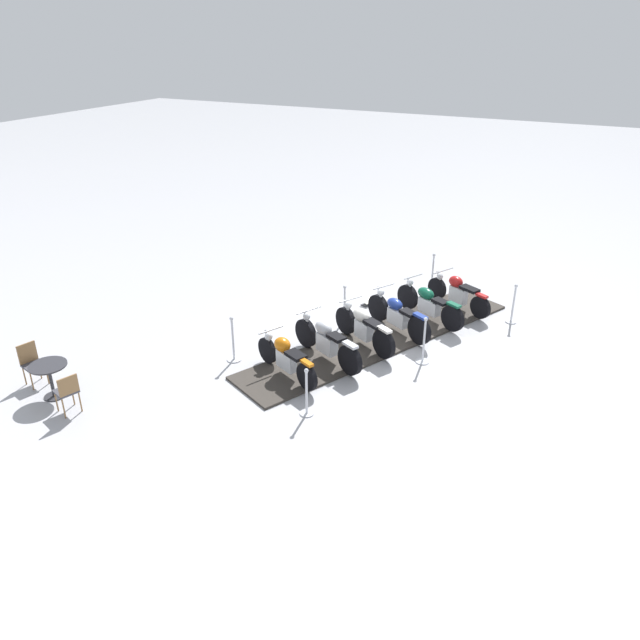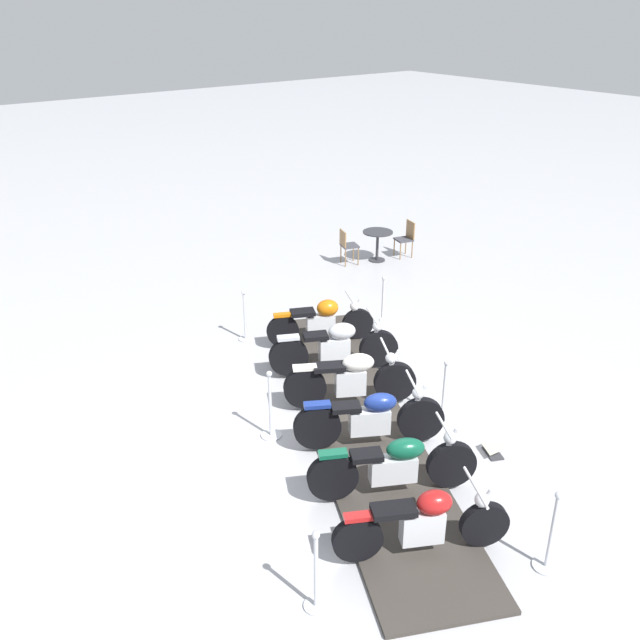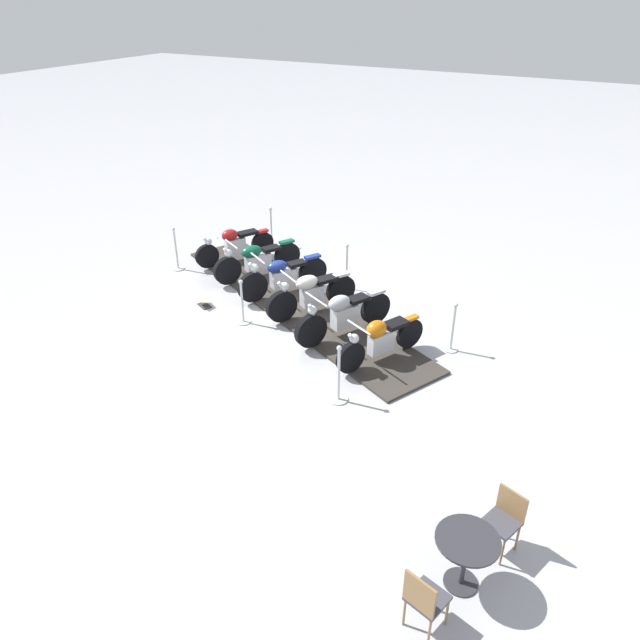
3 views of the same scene
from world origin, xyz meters
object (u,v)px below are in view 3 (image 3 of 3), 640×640
Objects in this scene: motorcycle_copper at (380,339)px; stanchion_right_rear at (339,384)px; motorcycle_forest at (257,259)px; cafe_chair_across_table at (505,517)px; motorcycle_maroon at (234,244)px; stanchion_left_mid at (347,274)px; stanchion_right_mid at (243,309)px; cafe_chair_near_table at (424,598)px; info_placard at (204,303)px; motorcycle_navy at (282,276)px; stanchion_left_front at (271,231)px; cafe_table at (466,550)px; motorcycle_chrome at (343,314)px; stanchion_right_front at (177,255)px; motorcycle_cream at (311,293)px; stanchion_left_rear at (452,333)px.

motorcycle_copper is 1.74× the size of stanchion_right_rear.
motorcycle_forest is 8.91m from cafe_chair_across_table.
motorcycle_maroon is 3.20m from stanchion_left_mid.
stanchion_right_mid is 1.08× the size of cafe_chair_near_table.
motorcycle_maroon is at bearing -45.18° from info_placard.
stanchion_left_mid is (-1.04, 1.13, -0.13)m from motorcycle_navy.
motorcycle_navy is 3.14m from stanchion_left_front.
motorcycle_maroon is at bearing -90.27° from motorcycle_copper.
stanchion_right_rear is 3.37m from stanchion_right_mid.
cafe_table is (3.96, 6.03, 0.25)m from stanchion_right_mid.
motorcycle_chrome reaches higher than stanchion_left_front.
motorcycle_navy reaches higher than cafe_table.
motorcycle_maroon is 10.28m from cafe_table.
stanchion_right_front is 2.80× the size of info_placard.
stanchion_left_front is 1.15× the size of cafe_chair_near_table.
motorcycle_chrome reaches higher than motorcycle_cream.
motorcycle_copper is 2.51× the size of cafe_table.
motorcycle_cream reaches higher than motorcycle_maroon.
motorcycle_forest is (0.49, 1.03, -0.01)m from motorcycle_maroon.
info_placard is 0.45× the size of cafe_chair_across_table.
motorcycle_copper is at bearing 76.99° from stanchion_right_front.
cafe_chair_near_table is (6.20, 8.85, 0.16)m from stanchion_right_front.
info_placard is (-0.17, -4.36, -0.44)m from motorcycle_copper.
motorcycle_chrome is at bearing 92.75° from motorcycle_forest.
motorcycle_chrome is at bearing -154.99° from stanchion_right_rear.
motorcycle_cream is 3.12m from stanchion_right_rear.
motorcycle_navy is 1.93× the size of stanchion_left_rear.
stanchion_right_rear and stanchion_right_front have the same top height.
info_placard is 0.52× the size of cafe_table.
motorcycle_copper is at bearing 51.70° from stanchion_left_front.
stanchion_right_rear is at bearing 24.97° from stanchion_left_mid.
stanchion_left_mid is at bearing -116.80° from motorcycle_copper.
motorcycle_cream is 6.99m from cafe_table.
stanchion_left_mid reaches higher than motorcycle_chrome.
motorcycle_copper is 2.08× the size of cafe_chair_near_table.
stanchion_left_mid is 2.87× the size of info_placard.
stanchion_right_front is at bearing -59.51° from motorcycle_navy.
stanchion_right_rear reaches higher than motorcycle_maroon.
motorcycle_navy is 1.05× the size of motorcycle_copper.
stanchion_left_mid reaches higher than cafe_chair_near_table.
motorcycle_forest is at bearing -153.77° from stanchion_right_mid.
cafe_chair_across_table is (3.69, 4.16, -0.00)m from motorcycle_chrome.
cafe_table is (4.14, 7.22, 0.51)m from info_placard.
motorcycle_maroon is 3.43m from motorcycle_cream.
motorcycle_navy is 3.43m from motorcycle_copper.
cafe_chair_across_table is at bearing 69.52° from motorcycle_copper.
stanchion_right_mid is (2.46, 2.00, -0.18)m from motorcycle_maroon.
stanchion_left_mid is (-3.96, -1.85, 0.03)m from stanchion_right_rear.
stanchion_right_mid is (1.97, 0.97, -0.17)m from motorcycle_forest.
stanchion_left_front is (-2.48, -1.91, -0.12)m from motorcycle_navy.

